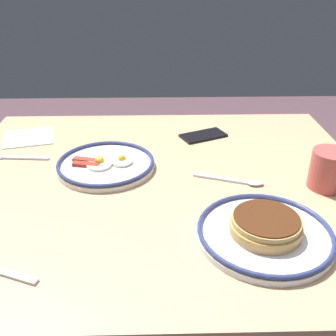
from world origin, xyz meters
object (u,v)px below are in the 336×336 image
object	(u,v)px
cell_phone	(204,136)
paper_napkin	(29,138)
plate_center_pancakes	(266,231)
butter_knife	(11,157)
plate_near_main	(106,164)
tea_spoon	(239,181)
coffee_mug	(330,169)

from	to	relation	value
cell_phone	paper_napkin	world-z (taller)	cell_phone
plate_center_pancakes	butter_knife	world-z (taller)	plate_center_pancakes
cell_phone	butter_knife	bearing A→B (deg)	-10.69
plate_center_pancakes	paper_napkin	bearing A→B (deg)	-39.67
plate_near_main	tea_spoon	distance (m)	0.36
plate_near_main	cell_phone	bearing A→B (deg)	-144.15
plate_near_main	butter_knife	size ratio (longest dim) A/B	1.19
paper_napkin	plate_near_main	bearing A→B (deg)	142.24
cell_phone	butter_knife	size ratio (longest dim) A/B	0.64
plate_near_main	tea_spoon	bearing A→B (deg)	166.31
coffee_mug	cell_phone	world-z (taller)	coffee_mug
coffee_mug	paper_napkin	world-z (taller)	coffee_mug
plate_near_main	tea_spoon	world-z (taller)	plate_near_main
plate_near_main	plate_center_pancakes	size ratio (longest dim) A/B	0.96
plate_center_pancakes	cell_phone	distance (m)	0.53
cell_phone	plate_near_main	bearing A→B (deg)	11.23
tea_spoon	plate_near_main	bearing A→B (deg)	-13.69
paper_napkin	tea_spoon	world-z (taller)	tea_spoon
plate_center_pancakes	paper_napkin	world-z (taller)	plate_center_pancakes
coffee_mug	tea_spoon	size ratio (longest dim) A/B	0.72
coffee_mug	plate_center_pancakes	bearing A→B (deg)	44.63
plate_near_main	paper_napkin	bearing A→B (deg)	-37.76
coffee_mug	butter_knife	bearing A→B (deg)	-11.80
butter_knife	plate_near_main	bearing A→B (deg)	166.53
plate_center_pancakes	coffee_mug	distance (m)	0.29
paper_napkin	tea_spoon	bearing A→B (deg)	154.51
paper_napkin	plate_center_pancakes	bearing A→B (deg)	140.33
paper_napkin	butter_knife	distance (m)	0.14
coffee_mug	tea_spoon	world-z (taller)	coffee_mug
coffee_mug	cell_phone	distance (m)	0.43
paper_napkin	butter_knife	xyz separation A→B (m)	(0.01, 0.14, 0.00)
coffee_mug	plate_near_main	bearing A→B (deg)	-10.97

